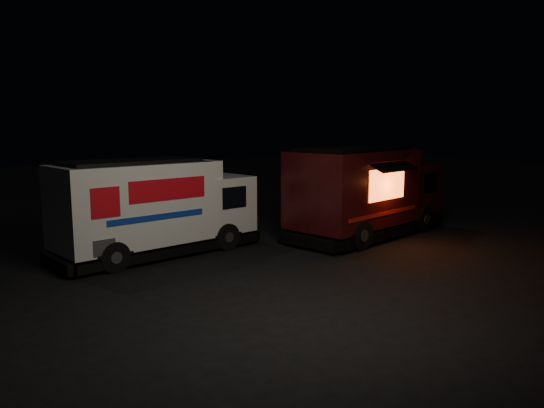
{
  "coord_description": "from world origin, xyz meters",
  "views": [
    {
      "loc": [
        -6.0,
        -11.73,
        3.83
      ],
      "look_at": [
        1.67,
        2.0,
        1.42
      ],
      "focal_mm": 35.0,
      "sensor_mm": 36.0,
      "label": 1
    }
  ],
  "objects": [
    {
      "name": "ground",
      "position": [
        0.0,
        0.0,
        0.0
      ],
      "size": [
        80.0,
        80.0,
        0.0
      ],
      "primitive_type": "plane",
      "color": "black",
      "rests_on": "ground"
    },
    {
      "name": "red_truck",
      "position": [
        5.6,
        2.29,
        1.53
      ],
      "size": [
        6.98,
        4.19,
        3.05
      ],
      "primitive_type": null,
      "rotation": [
        0.0,
        0.0,
        0.29
      ],
      "color": "#3B0A10",
      "rests_on": "ground"
    },
    {
      "name": "white_truck",
      "position": [
        -1.46,
        3.21,
        1.41
      ],
      "size": [
        6.53,
        3.49,
        2.82
      ],
      "primitive_type": null,
      "rotation": [
        0.0,
        0.0,
        0.23
      ],
      "color": "silver",
      "rests_on": "ground"
    }
  ]
}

